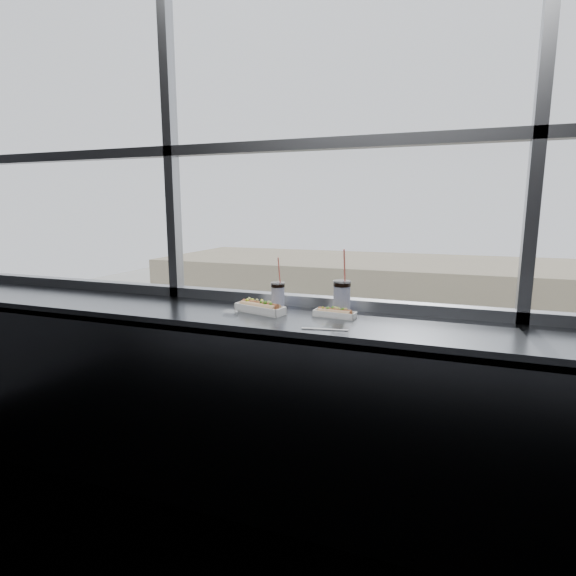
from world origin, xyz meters
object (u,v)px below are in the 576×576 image
(hotdog_tray_right, at_px, (335,313))
(car_near_c, at_px, (416,477))
(soda_cup_left, at_px, (278,295))
(pedestrian_a, at_px, (356,365))
(car_far_a, at_px, (270,380))
(car_near_b, at_px, (301,457))
(hotdog_tray_left, at_px, (260,307))
(soda_cup_right, at_px, (342,296))
(wrapper, at_px, (230,312))
(car_near_a, at_px, (167,429))
(tree_center, at_px, (442,352))
(car_far_b, at_px, (457,408))
(tree_left, at_px, (302,336))
(loose_straw, at_px, (325,329))

(hotdog_tray_right, xyz_separation_m, car_near_c, (-0.33, 16.21, -10.92))
(soda_cup_left, distance_m, pedestrian_a, 31.83)
(car_far_a, xyz_separation_m, car_near_b, (4.83, -8.00, -0.16))
(car_far_a, distance_m, car_near_b, 9.35)
(hotdog_tray_left, xyz_separation_m, hotdog_tray_right, (0.41, 0.04, -0.01))
(soda_cup_right, height_order, wrapper, soda_cup_right)
(hotdog_tray_left, distance_m, pedestrian_a, 31.88)
(car_near_a, distance_m, tree_center, 18.06)
(car_far_b, bearing_deg, wrapper, -176.80)
(car_near_a, relative_size, tree_left, 1.30)
(hotdog_tray_right, bearing_deg, car_far_b, 91.81)
(car_far_b, height_order, tree_left, tree_left)
(car_near_a, relative_size, car_near_c, 0.93)
(car_far_a, height_order, tree_center, tree_center)
(soda_cup_left, bearing_deg, car_near_c, 89.97)
(car_near_c, height_order, car_near_b, car_near_c)
(soda_cup_right, bearing_deg, pedestrian_a, 100.96)
(hotdog_tray_right, relative_size, wrapper, 2.40)
(loose_straw, bearing_deg, soda_cup_right, 79.48)
(soda_cup_left, xyz_separation_m, car_near_b, (-5.25, 16.16, -11.17))
(car_far_b, bearing_deg, tree_center, 21.79)
(hotdog_tray_left, relative_size, hotdog_tray_right, 1.36)
(car_far_a, bearing_deg, pedestrian_a, -39.95)
(car_near_c, bearing_deg, loose_straw, -179.47)
(car_near_b, xyz_separation_m, tree_center, (5.92, 12.00, 2.10))
(car_near_c, height_order, pedestrian_a, car_near_c)
(car_near_b, bearing_deg, hotdog_tray_left, -165.83)
(soda_cup_left, bearing_deg, soda_cup_right, 0.50)
(soda_cup_right, xyz_separation_m, loose_straw, (-0.00, -0.31, -0.10))
(hotdog_tray_right, xyz_separation_m, loose_straw, (0.02, -0.26, -0.02))
(car_near_a, distance_m, car_far_b, 16.43)
(hotdog_tray_right, xyz_separation_m, car_far_b, (1.34, 24.21, -11.00))
(loose_straw, relative_size, pedestrian_a, 0.10)
(hotdog_tray_left, xyz_separation_m, soda_cup_left, (0.07, 0.09, 0.06))
(loose_straw, distance_m, tree_left, 31.30)
(car_near_a, bearing_deg, car_far_a, -24.23)
(car_near_c, xyz_separation_m, pedestrian_a, (-5.33, 13.19, -0.10))
(wrapper, xyz_separation_m, car_near_c, (0.22, 16.33, -10.91))
(soda_cup_left, relative_size, pedestrian_a, 0.14)
(hotdog_tray_left, xyz_separation_m, tree_center, (0.74, 28.25, -9.01))
(pedestrian_a, bearing_deg, car_far_a, 137.50)
(soda_cup_left, relative_size, car_near_b, 0.05)
(car_near_a, distance_m, car_near_b, 7.43)
(car_near_c, relative_size, tree_center, 1.48)
(soda_cup_left, bearing_deg, tree_left, 108.07)
(loose_straw, bearing_deg, car_near_a, 118.53)
(loose_straw, xyz_separation_m, pedestrian_a, (-5.68, 29.67, -11.00))
(hotdog_tray_left, bearing_deg, car_near_c, 105.80)
(hotdog_tray_right, bearing_deg, car_near_a, 133.73)
(hotdog_tray_left, relative_size, car_near_a, 0.05)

